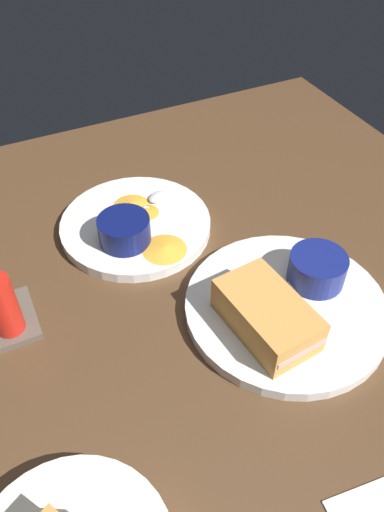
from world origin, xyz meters
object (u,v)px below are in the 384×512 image
Objects in this scene: spoon_by_dark_ramekin at (278,292)px; spoon_by_gravy_ramekin at (152,202)px; sandwich_half_near at (267,315)px; plate_chips_companion at (136,225)px; ramekin_light_gravy at (124,229)px; plate_sandwich_main at (286,308)px; ramekin_dark_sauce at (319,270)px.

spoon_by_gravy_ramekin is (24.89, 7.61, 0.00)cm from spoon_by_dark_ramekin.
sandwich_half_near reaches higher than spoon_by_gravy_ramekin.
plate_chips_companion is 3.03× the size of ramekin_light_gravy.
spoon_by_dark_ramekin reaches higher than plate_sandwich_main.
plate_sandwich_main is 1.15× the size of plate_chips_companion.
plate_sandwich_main is 5.95cm from sandwich_half_near.
ramekin_dark_sauce is (3.60, -10.30, -0.16)cm from sandwich_half_near.
spoon_by_dark_ramekin is at bearing 4.52° from plate_sandwich_main.
spoon_by_gravy_ramekin is (25.20, 13.49, -1.88)cm from ramekin_dark_sauce.
plate_chips_companion is at bearing 125.53° from spoon_by_gravy_ramekin.
plate_sandwich_main is at bearing -175.48° from spoon_by_dark_ramekin.
spoon_by_gravy_ramekin is at bearing 16.18° from plate_sandwich_main.
plate_sandwich_main is 3.45× the size of ramekin_dark_sauce.
ramekin_dark_sauce reaches higher than plate_chips_companion.
ramekin_dark_sauce reaches higher than plate_sandwich_main.
sandwich_half_near is at bearing -155.98° from ramekin_light_gravy.
spoon_by_dark_ramekin is at bearing -152.28° from plate_chips_companion.
ramekin_dark_sauce is at bearing -151.84° from spoon_by_gravy_ramekin.
plate_chips_companion is at bearing 15.43° from sandwich_half_near.
sandwich_half_near is 1.41× the size of spoon_by_dark_ramekin.
spoon_by_gravy_ramekin is at bearing -47.45° from ramekin_light_gravy.
sandwich_half_near reaches higher than spoon_by_dark_ramekin.
plate_sandwich_main is 27.88cm from spoon_by_gravy_ramekin.
ramekin_dark_sauce is at bearing -70.74° from sandwich_half_near.
spoon_by_gravy_ramekin is at bearing -54.47° from plate_chips_companion.
spoon_by_dark_ramekin is 1.12× the size of spoon_by_gravy_ramekin.
ramekin_light_gravy is at bearing 24.02° from sandwich_half_near.
plate_sandwich_main is at bearing -163.82° from spoon_by_gravy_ramekin.
sandwich_half_near is at bearing 131.41° from spoon_by_dark_ramekin.
sandwich_half_near is 1.84× the size of ramekin_light_gravy.
plate_sandwich_main is 25.31cm from ramekin_light_gravy.
ramekin_light_gravy reaches higher than spoon_by_dark_ramekin.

